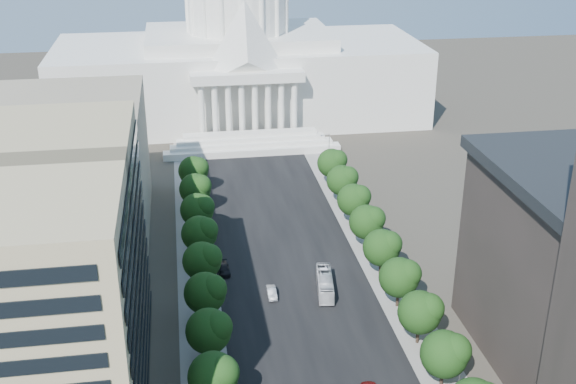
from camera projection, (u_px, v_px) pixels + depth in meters
road_asphalt at (280, 241)px, 161.28m from camera, size 30.00×260.00×0.01m
sidewalk_left at (195, 247)px, 158.59m from camera, size 8.00×260.00×0.02m
sidewalk_right at (363, 235)px, 163.97m from camera, size 8.00×260.00×0.02m
capitol at (239, 58)px, 239.45m from camera, size 120.00×56.00×73.00m
office_block_left_far at (56, 174)px, 157.62m from camera, size 38.00×52.00×30.00m
tree_l_c at (215, 375)px, 107.06m from camera, size 7.79×7.60×9.97m
tree_l_d at (211, 330)px, 117.94m from camera, size 7.79×7.60×9.97m
tree_l_e at (207, 292)px, 128.83m from camera, size 7.79×7.60×9.97m
tree_l_f at (204, 260)px, 139.72m from camera, size 7.79×7.60×9.97m
tree_l_g at (201, 233)px, 150.60m from camera, size 7.79×7.60×9.97m
tree_l_h at (198, 209)px, 161.49m from camera, size 7.79×7.60×9.97m
tree_l_i at (196, 188)px, 172.38m from camera, size 7.79×7.60×9.97m
tree_l_j at (195, 170)px, 183.27m from camera, size 7.79×7.60×9.97m
tree_r_c at (447, 353)px, 112.15m from camera, size 7.79×7.60×9.97m
tree_r_d at (422, 311)px, 123.04m from camera, size 7.79×7.60×9.97m
tree_r_e at (401, 276)px, 133.92m from camera, size 7.79×7.60×9.97m
tree_r_f at (383, 247)px, 144.81m from camera, size 7.79×7.60×9.97m
tree_r_g at (368, 221)px, 155.70m from camera, size 7.79×7.60×9.97m
tree_r_h at (355, 199)px, 166.59m from camera, size 7.79×7.60×9.97m
tree_r_i at (343, 179)px, 177.47m from camera, size 7.79×7.60×9.97m
tree_r_j at (333, 162)px, 188.36m from camera, size 7.79×7.60×9.97m
streetlight_b at (458, 359)px, 111.89m from camera, size 2.61×0.44×9.00m
streetlight_c at (409, 278)px, 134.57m from camera, size 2.61×0.44×9.00m
streetlight_d at (374, 221)px, 157.25m from camera, size 2.61×0.44×9.00m
streetlight_e at (347, 178)px, 179.94m from camera, size 2.61×0.44×9.00m
streetlight_f at (327, 145)px, 202.62m from camera, size 2.61×0.44×9.00m
car_silver at (272, 293)px, 139.38m from camera, size 1.72×4.91×1.62m
car_dark_b at (224, 269)px, 147.84m from camera, size 2.52×5.72×1.64m
city_bus at (325, 284)px, 140.82m from camera, size 4.51×12.45×3.39m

